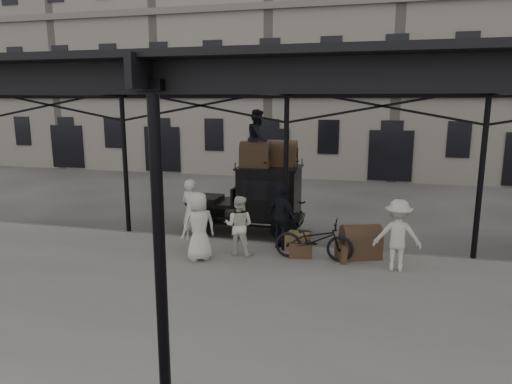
{
  "coord_description": "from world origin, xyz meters",
  "views": [
    {
      "loc": [
        2.34,
        -10.39,
        4.19
      ],
      "look_at": [
        -0.76,
        1.6,
        1.7
      ],
      "focal_mm": 32.0,
      "sensor_mm": 36.0,
      "label": 1
    }
  ],
  "objects_px": {
    "taxi": "(260,197)",
    "steamer_trunk_platform": "(360,244)",
    "porter_left": "(191,211)",
    "porter_official": "(282,217)",
    "steamer_trunk_roof_near": "(255,156)",
    "bicycle": "(314,240)"
  },
  "relations": [
    {
      "from": "taxi",
      "to": "steamer_trunk_platform",
      "type": "xyz_separation_m",
      "value": [
        3.21,
        -1.98,
        -0.69
      ]
    },
    {
      "from": "taxi",
      "to": "steamer_trunk_roof_near",
      "type": "relative_size",
      "value": 4.05
    },
    {
      "from": "steamer_trunk_platform",
      "to": "porter_official",
      "type": "bearing_deg",
      "value": 153.58
    },
    {
      "from": "porter_left",
      "to": "steamer_trunk_platform",
      "type": "xyz_separation_m",
      "value": [
        4.8,
        -0.21,
        -0.55
      ]
    },
    {
      "from": "porter_official",
      "to": "steamer_trunk_platform",
      "type": "relative_size",
      "value": 1.8
    },
    {
      "from": "porter_left",
      "to": "porter_official",
      "type": "distance_m",
      "value": 2.68
    },
    {
      "from": "porter_official",
      "to": "steamer_trunk_roof_near",
      "type": "xyz_separation_m",
      "value": [
        -1.16,
        1.54,
        1.46
      ]
    },
    {
      "from": "bicycle",
      "to": "steamer_trunk_platform",
      "type": "height_order",
      "value": "bicycle"
    },
    {
      "from": "taxi",
      "to": "steamer_trunk_roof_near",
      "type": "xyz_separation_m",
      "value": [
        -0.08,
        -0.25,
        1.31
      ]
    },
    {
      "from": "taxi",
      "to": "porter_official",
      "type": "relative_size",
      "value": 2.02
    },
    {
      "from": "taxi",
      "to": "steamer_trunk_platform",
      "type": "bearing_deg",
      "value": -31.67
    },
    {
      "from": "porter_left",
      "to": "steamer_trunk_roof_near",
      "type": "xyz_separation_m",
      "value": [
        1.51,
        1.52,
        1.44
      ]
    },
    {
      "from": "bicycle",
      "to": "steamer_trunk_platform",
      "type": "distance_m",
      "value": 1.26
    },
    {
      "from": "porter_left",
      "to": "steamer_trunk_roof_near",
      "type": "relative_size",
      "value": 2.04
    },
    {
      "from": "porter_left",
      "to": "porter_official",
      "type": "xyz_separation_m",
      "value": [
        2.68,
        -0.02,
        -0.02
      ]
    },
    {
      "from": "taxi",
      "to": "steamer_trunk_roof_near",
      "type": "distance_m",
      "value": 1.33
    },
    {
      "from": "taxi",
      "to": "steamer_trunk_platform",
      "type": "distance_m",
      "value": 3.83
    },
    {
      "from": "porter_left",
      "to": "taxi",
      "type": "bearing_deg",
      "value": -109.94
    },
    {
      "from": "steamer_trunk_platform",
      "to": "bicycle",
      "type": "bearing_deg",
      "value": -179.13
    },
    {
      "from": "porter_left",
      "to": "bicycle",
      "type": "relative_size",
      "value": 0.91
    },
    {
      "from": "taxi",
      "to": "bicycle",
      "type": "height_order",
      "value": "taxi"
    },
    {
      "from": "bicycle",
      "to": "steamer_trunk_roof_near",
      "type": "height_order",
      "value": "steamer_trunk_roof_near"
    }
  ]
}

